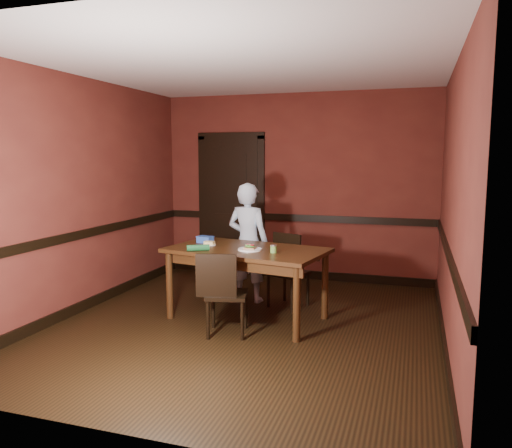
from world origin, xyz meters
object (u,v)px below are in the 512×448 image
Objects in this scene: dining_table at (247,284)px; cheese_saucer at (209,244)px; chair_far at (288,271)px; chair_near at (227,293)px; person at (248,242)px; sandwich_plate at (250,248)px; sauce_jar at (274,249)px; food_tub at (205,239)px.

cheese_saucer is at bearing -176.17° from dining_table.
chair_far is 1.01× the size of chair_near.
cheese_saucer is (-0.25, -0.63, 0.07)m from person.
chair_near is at bearing -103.02° from sandwich_plate.
sauce_jar is (0.35, -0.16, 0.44)m from dining_table.
sauce_jar is at bearing -14.41° from dining_table.
chair_far is at bearing 68.87° from sandwich_plate.
chair_near is 0.59m from sandwich_plate.
cheese_saucer is (-0.53, 0.14, 0.00)m from sandwich_plate.
cheese_saucer is (-0.79, -0.53, 0.38)m from chair_far.
chair_far reaches higher than dining_table.
food_tub is at bearing -66.64° from chair_near.
sandwich_plate is (0.10, 0.43, 0.38)m from chair_near.
chair_near is 10.13× the size of sauce_jar.
food_tub is (-0.58, 0.19, 0.44)m from dining_table.
sandwich_plate is 3.07× the size of sauce_jar.
food_tub reaches higher than cheese_saucer.
sauce_jar is at bearing -10.29° from food_tub.
person is (-0.54, 0.10, 0.31)m from chair_far.
chair_far is 0.58× the size of person.
chair_near is 3.30× the size of sandwich_plate.
dining_table is at bearing -107.69° from chair_near.
person is 17.45× the size of sauce_jar.
sandwich_plate reaches higher than dining_table.
chair_near is 0.82m from cheese_saucer.
person is 5.69× the size of sandwich_plate.
sandwich_plate is (0.07, -0.09, 0.42)m from dining_table.
person reaches higher than cheese_saucer.
chair_far reaches higher than chair_near.
person reaches higher than sandwich_plate.
food_tub is (-0.37, -0.48, 0.09)m from person.
dining_table is 0.53m from chair_near.
dining_table is 0.43m from sandwich_plate.
chair_near reaches higher than dining_table.
sandwich_plate is 1.29× the size of food_tub.
dining_table is at bearing -6.16° from cheese_saucer.
person is 0.61m from food_tub.
dining_table is 0.79m from person.
food_tub reaches higher than chair_near.
dining_table is 20.02× the size of sauce_jar.
chair_far is at bearing 70.61° from dining_table.
person reaches higher than food_tub.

